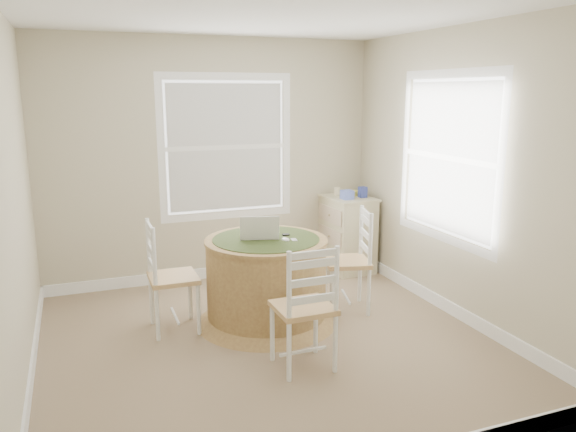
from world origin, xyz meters
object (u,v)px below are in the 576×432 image
chair_near (303,307)px  chair_right (347,261)px  laptop (259,235)px  corner_chest (347,233)px  round_table (266,277)px  chair_left (173,277)px

chair_near → chair_right: 1.23m
chair_near → laptop: bearing=-89.0°
chair_right → corner_chest: 1.23m
round_table → chair_left: 0.81m
chair_left → laptop: (0.75, -0.09, 0.33)m
chair_left → corner_chest: bearing=-65.3°
round_table → corner_chest: corner_chest is taller
round_table → chair_near: 0.90m
chair_right → corner_chest: bearing=168.2°
laptop → corner_chest: size_ratio=0.47×
round_table → chair_near: size_ratio=1.33×
chair_right → chair_near: bearing=-26.8°
laptop → corner_chest: laptop is taller
corner_chest → laptop: bearing=-146.2°
round_table → corner_chest: bearing=48.3°
chair_right → laptop: laptop is taller
corner_chest → round_table: bearing=-144.1°
chair_left → chair_near: 1.29m
chair_near → corner_chest: chair_near is taller
chair_left → laptop: 0.83m
chair_left → corner_chest: size_ratio=1.10×
chair_near → laptop: 1.00m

